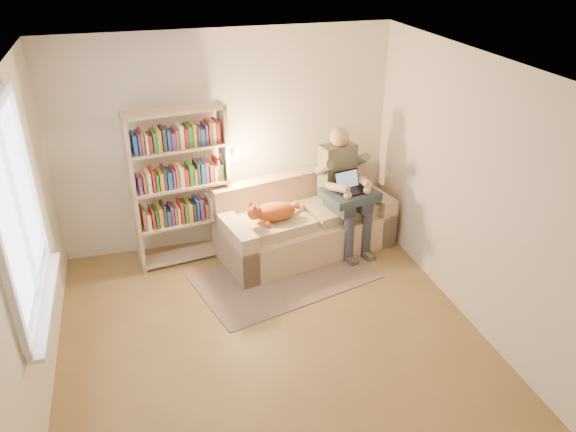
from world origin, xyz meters
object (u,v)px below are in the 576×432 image
object	(u,v)px
sofa	(303,225)
person	(343,183)
cat	(271,212)
laptop	(351,186)
bookshelf	(180,180)

from	to	relation	value
sofa	person	size ratio (longest dim) A/B	1.48
sofa	cat	world-z (taller)	sofa
cat	laptop	size ratio (longest dim) A/B	1.87
cat	bookshelf	xyz separation A→B (m)	(-0.95, 0.39, 0.35)
cat	laptop	xyz separation A→B (m)	(0.98, 0.05, 0.19)
bookshelf	sofa	bearing A→B (deg)	-14.75
cat	bookshelf	bearing A→B (deg)	145.61
laptop	bookshelf	world-z (taller)	bookshelf
person	sofa	bearing A→B (deg)	160.82
person	laptop	distance (m)	0.14
sofa	bookshelf	bearing A→B (deg)	161.69
sofa	cat	bearing A→B (deg)	-165.25
person	bookshelf	size ratio (longest dim) A/B	0.81
cat	laptop	distance (m)	1.00
person	bookshelf	xyz separation A→B (m)	(-1.89, 0.22, 0.18)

